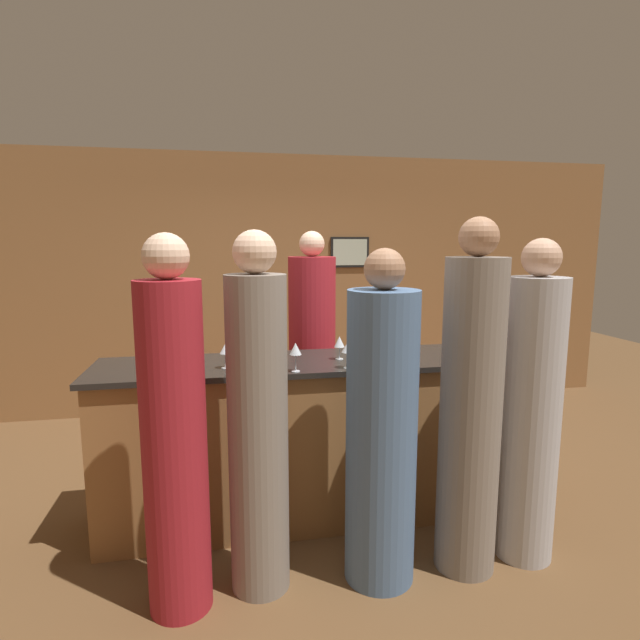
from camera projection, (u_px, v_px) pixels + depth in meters
ground_plane at (317, 513)px, 3.46m from camera, size 14.00×14.00×0.00m
back_wall at (278, 284)px, 5.55m from camera, size 8.00×0.08×2.80m
bar_counter at (317, 438)px, 3.38m from camera, size 2.86×0.66×1.09m
bartender at (312, 360)px, 4.07m from camera, size 0.38×0.38×1.95m
guest_0 at (381, 432)px, 2.68m from camera, size 0.38×0.38×1.83m
guest_1 at (174, 440)px, 2.44m from camera, size 0.32×0.32×1.90m
guest_2 at (531, 413)px, 2.88m from camera, size 0.33×0.33×1.88m
guest_3 at (258, 426)px, 2.60m from camera, size 0.31×0.31×1.92m
guest_4 at (470, 411)px, 2.76m from camera, size 0.34×0.34×1.99m
wine_bottle_0 at (503, 338)px, 3.41m from camera, size 0.07×0.07×0.31m
wine_glass_0 at (225, 350)px, 3.05m from camera, size 0.07×0.07×0.15m
wine_glass_1 at (474, 334)px, 3.43m from camera, size 0.08×0.08×0.18m
wine_glass_2 at (348, 348)px, 3.05m from camera, size 0.08×0.08×0.17m
wine_glass_3 at (339, 342)px, 3.29m from camera, size 0.07×0.07×0.16m
wine_glass_4 at (296, 350)px, 2.97m from camera, size 0.07×0.07×0.18m
wine_glass_5 at (246, 346)px, 3.14m from camera, size 0.07×0.07×0.17m
wine_glass_6 at (470, 342)px, 3.31m from camera, size 0.07×0.07×0.15m
wine_glass_7 at (180, 348)px, 3.10m from camera, size 0.08×0.08×0.16m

